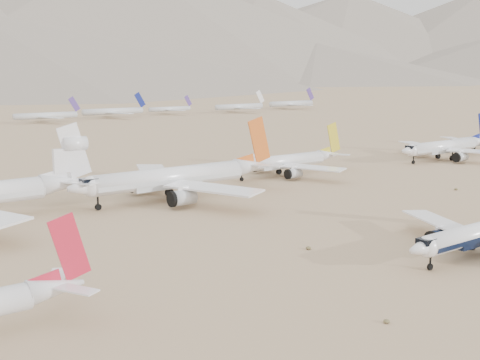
# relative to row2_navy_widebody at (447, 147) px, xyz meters

# --- Properties ---
(ground) EXTENTS (7000.00, 7000.00, 0.00)m
(ground) POSITION_rel_row2_navy_widebody_xyz_m (-84.41, -66.51, -4.63)
(ground) COLOR #8D6E52
(ground) RESTS_ON ground
(row2_navy_widebody) EXTENTS (46.63, 45.60, 16.59)m
(row2_navy_widebody) POSITION_rel_row2_navy_widebody_xyz_m (0.00, 0.00, 0.00)
(row2_navy_widebody) COLOR white
(row2_navy_widebody) RESTS_ON ground
(row2_gold_tail) EXTENTS (42.63, 41.69, 15.18)m
(row2_gold_tail) POSITION_rel_row2_navy_widebody_xyz_m (-67.74, 8.92, -0.39)
(row2_gold_tail) COLOR white
(row2_gold_tail) RESTS_ON ground
(row2_orange_tail) EXTENTS (54.16, 52.98, 19.32)m
(row2_orange_tail) POSITION_rel_row2_navy_widebody_xyz_m (-111.39, -1.07, 0.79)
(row2_orange_tail) COLOR white
(row2_orange_tail) RESTS_ON ground
(distant_storage_row) EXTENTS (517.21, 62.36, 16.25)m
(distant_storage_row) POSITION_rel_row2_navy_widebody_xyz_m (-83.89, 240.02, -0.16)
(distant_storage_row) COLOR silver
(distant_storage_row) RESTS_ON ground
(foothills) EXTENTS (4637.50, 1395.00, 155.00)m
(foothills) POSITION_rel_row2_navy_widebody_xyz_m (442.26, 1033.49, 62.52)
(foothills) COLOR slate
(foothills) RESTS_ON ground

